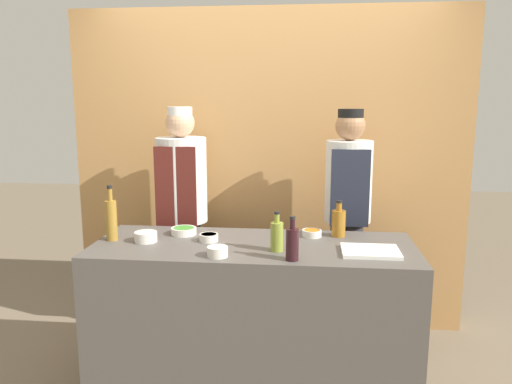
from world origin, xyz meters
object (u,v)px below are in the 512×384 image
Objects in this scene: sauce_bowl_orange at (312,233)px; chef_left at (183,217)px; sauce_bowl_red at (146,236)px; bottle_wine at (292,243)px; bottle_oil at (277,236)px; sauce_bowl_brown at (209,237)px; chef_right at (347,220)px; cutting_board at (370,251)px; sauce_bowl_white at (218,251)px; sauce_bowl_green at (184,231)px; bottle_vinegar at (111,219)px; bottle_amber at (339,222)px.

chef_left is at bearing 154.17° from sauce_bowl_orange.
bottle_wine is at bearing -16.24° from sauce_bowl_red.
sauce_bowl_brown is at bearing 160.30° from bottle_oil.
chef_right is (0.25, 0.44, -0.02)m from sauce_bowl_orange.
sauce_bowl_brown is at bearing 171.73° from cutting_board.
sauce_bowl_white is at bearing -26.49° from sauce_bowl_red.
cutting_board is at bearing -84.61° from chef_right.
sauce_bowl_red is at bearing 172.64° from bottle_oil.
sauce_bowl_red reaches higher than sauce_bowl_brown.
sauce_bowl_green is 0.47× the size of bottle_vinegar.
bottle_wine is at bearing -59.50° from bottle_oil.
sauce_bowl_green is at bearing 23.18° from bottle_vinegar.
sauce_bowl_white is 0.94× the size of sauce_bowl_orange.
chef_left is (-0.42, 0.89, -0.04)m from sauce_bowl_white.
bottle_vinegar is at bearing 166.32° from bottle_wine.
sauce_bowl_green is (0.18, 0.18, -0.01)m from sauce_bowl_red.
sauce_bowl_orange is (0.79, 0.03, -0.00)m from sauce_bowl_green.
bottle_amber is at bearing -21.27° from chef_left.
sauce_bowl_brown is 0.50× the size of bottle_amber.
cutting_board is (1.10, -0.26, -0.01)m from sauce_bowl_green.
bottle_wine is (0.40, -0.02, 0.06)m from sauce_bowl_white.
cutting_board is 1.50m from bottle_vinegar.
cutting_board is at bearing 1.47° from bottle_oil.
chef_left is (0.05, 0.65, -0.04)m from sauce_bowl_red.
sauce_bowl_brown is (-0.10, 0.28, -0.01)m from sauce_bowl_white.
sauce_bowl_green is 0.70× the size of bottle_oil.
sauce_bowl_red is 0.08× the size of chef_left.
sauce_bowl_brown is (0.18, -0.13, 0.00)m from sauce_bowl_green.
sauce_bowl_green is 0.81m from bottle_wine.
bottle_oil is at bearing -136.53° from bottle_amber.
sauce_bowl_white is 0.50× the size of bottle_amber.
chef_left reaches higher than sauce_bowl_green.
bottle_vinegar is at bearing -170.29° from sauce_bowl_orange.
bottle_oil is at bearing 23.55° from sauce_bowl_white.
sauce_bowl_white is 0.30m from sauce_bowl_brown.
bottle_amber is (0.76, 0.19, 0.06)m from sauce_bowl_brown.
sauce_bowl_white is at bearing -130.00° from chef_right.
cutting_board is at bearing -43.41° from sauce_bowl_orange.
cutting_board is at bearing -64.34° from bottle_amber.
bottle_oil is (-0.09, 0.15, -0.00)m from bottle_wine.
sauce_bowl_brown is 0.44m from bottle_oil.
sauce_bowl_orange is at bearing 41.65° from sauce_bowl_white.
bottle_oil is 0.13× the size of chef_right.
sauce_bowl_brown is at bearing -166.08° from bottle_amber.
sauce_bowl_green is at bearing 147.83° from bottle_wine.
sauce_bowl_brown reaches higher than cutting_board.
bottle_wine is at bearing -32.17° from sauce_bowl_green.
sauce_bowl_orange is 0.37m from bottle_oil.
sauce_bowl_green reaches higher than sauce_bowl_orange.
chef_left is (-0.13, 0.48, -0.03)m from sauce_bowl_green.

